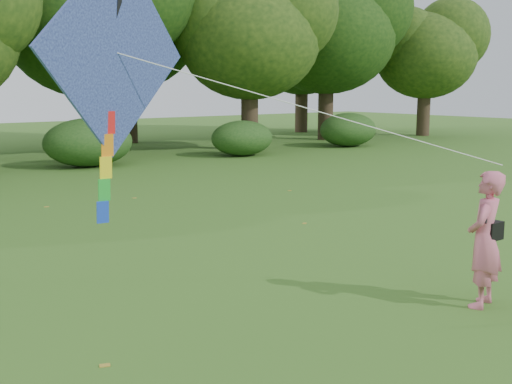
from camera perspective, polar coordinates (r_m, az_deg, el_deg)
ground at (r=9.46m, az=12.60°, el=-9.97°), size 100.00×100.00×0.00m
man_kite_flyer at (r=9.58m, az=19.65°, el=-3.99°), size 0.82×0.67×1.94m
crossbody_bag at (r=9.63m, az=20.22°, el=-3.17°), size 0.43×0.20×0.74m
flying_kite at (r=7.65m, az=-12.32°, el=11.68°), size 6.00×2.44×3.18m
tree_line at (r=29.91m, az=-21.31°, el=13.61°), size 54.70×15.30×9.48m
fallen_leaves at (r=13.87m, az=-3.27°, el=-3.50°), size 10.45×12.98×0.01m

